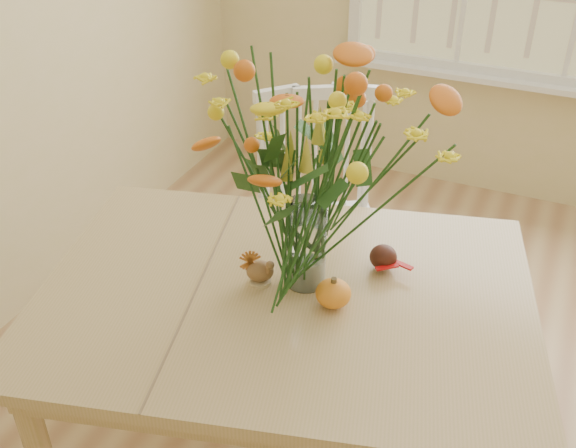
% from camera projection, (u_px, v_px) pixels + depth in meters
% --- Properties ---
extents(dining_table, '(1.62, 1.33, 0.76)m').
position_uv_depth(dining_table, '(285.00, 316.00, 1.99)').
color(dining_table, tan).
rests_on(dining_table, floor).
extents(windsor_chair, '(0.63, 0.63, 1.02)m').
position_uv_depth(windsor_chair, '(318.00, 209.00, 2.69)').
color(windsor_chair, white).
rests_on(windsor_chair, floor).
extents(flower_vase, '(0.55, 0.55, 0.66)m').
position_uv_depth(flower_vase, '(307.00, 162.00, 1.77)').
color(flower_vase, white).
rests_on(flower_vase, dining_table).
extents(pumpkin, '(0.10, 0.10, 0.08)m').
position_uv_depth(pumpkin, '(333.00, 295.00, 1.87)').
color(pumpkin, orange).
rests_on(pumpkin, dining_table).
extents(turkey_figurine, '(0.10, 0.09, 0.10)m').
position_uv_depth(turkey_figurine, '(260.00, 271.00, 1.95)').
color(turkey_figurine, '#CCB78C').
rests_on(turkey_figurine, dining_table).
extents(dark_gourd, '(0.12, 0.08, 0.07)m').
position_uv_depth(dark_gourd, '(383.00, 258.00, 2.01)').
color(dark_gourd, '#38160F').
rests_on(dark_gourd, dining_table).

